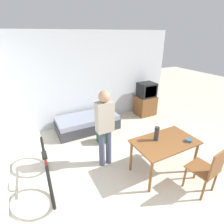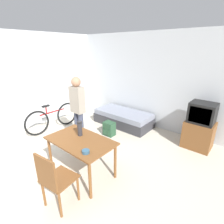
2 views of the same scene
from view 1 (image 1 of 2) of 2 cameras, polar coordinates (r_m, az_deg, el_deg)
name	(u,v)px [view 1 (image 1 of 2)]	position (r m, az deg, el deg)	size (l,w,h in m)	color
wall_back	(88,80)	(5.32, -7.95, 10.46)	(5.61, 0.06, 2.70)	silver
daybed	(88,123)	(5.17, -7.99, -3.49)	(1.77, 0.84, 0.43)	#333338
tv	(146,100)	(6.08, 10.96, 3.88)	(0.63, 0.53, 1.12)	brown
dining_table	(165,145)	(3.58, 16.82, -10.27)	(1.23, 0.74, 0.72)	brown
wooden_chair	(209,169)	(3.48, 29.02, -15.89)	(0.49, 0.49, 0.94)	brown
bicycle	(47,168)	(3.57, -20.50, -16.62)	(0.11, 1.66, 0.78)	black
person_standing	(105,124)	(3.45, -2.39, -4.06)	(0.34, 0.22, 1.66)	#3D4256
thermos_flask	(157,133)	(3.44, 14.37, -6.72)	(0.09, 0.09, 0.28)	#2D2D33
mate_bowl	(189,140)	(3.66, 23.82, -8.49)	(0.12, 0.12, 0.05)	#335670
backpack	(103,136)	(4.56, -2.88, -7.70)	(0.30, 0.26, 0.38)	#284C33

